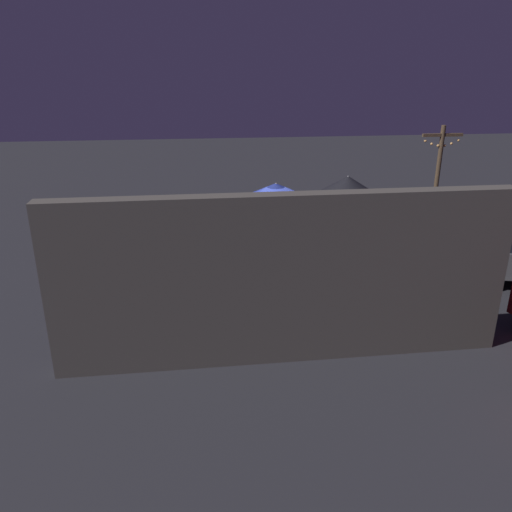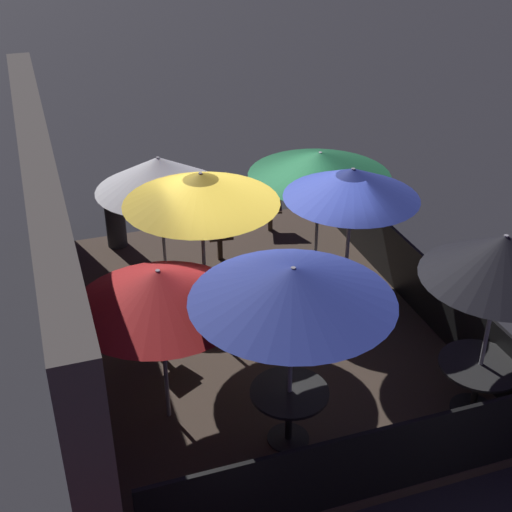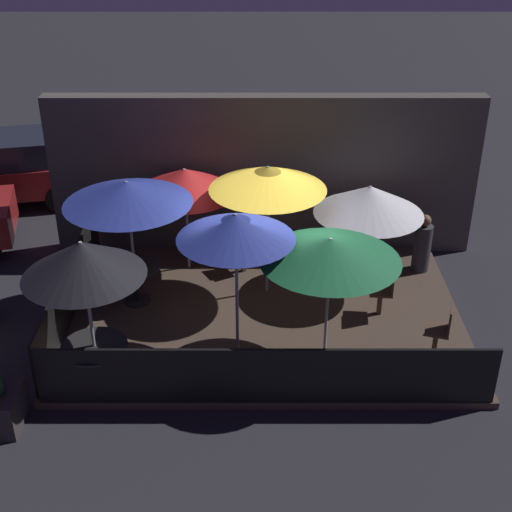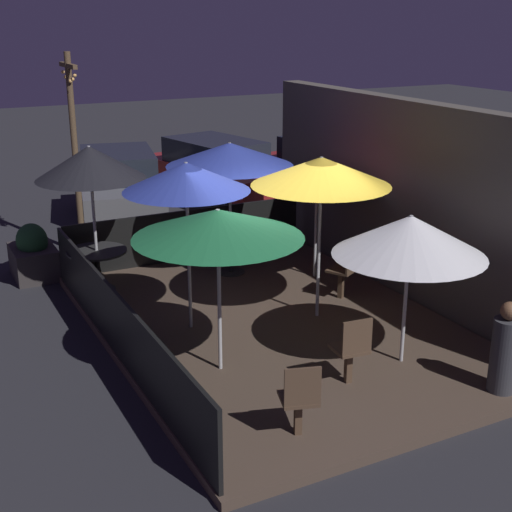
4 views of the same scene
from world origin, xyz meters
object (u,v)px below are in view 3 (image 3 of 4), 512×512
Objects in this scene: patio_umbrella_2 at (367,200)px; patio_chair_2 at (439,328)px; patio_umbrella_3 at (328,249)px; patio_umbrella_1 at (80,259)px; patron_0 at (420,245)px; dining_table_0 at (133,273)px; patio_chair_0 at (382,289)px; patio_umbrella_6 at (234,227)px; dining_table_1 at (93,353)px; patio_umbrella_5 at (182,181)px; patio_umbrella_0 at (125,193)px; patio_umbrella_4 at (265,178)px; patio_chair_1 at (244,247)px.

patio_chair_2 is at bearing -66.21° from patio_umbrella_2.
patio_umbrella_1 is at bearing -169.50° from patio_umbrella_3.
patio_umbrella_3 is at bearing 56.11° from patron_0.
patio_chair_0 reaches higher than dining_table_0.
patio_umbrella_6 reaches higher than patio_chair_0.
patio_umbrella_3 is 3.93m from dining_table_0.
patio_umbrella_6 is (2.11, 0.80, 0.10)m from patio_umbrella_1.
patio_umbrella_2 is at bearing 67.97° from patio_umbrella_3.
patio_umbrella_2 is 2.03× the size of dining_table_1.
patio_chair_0 is at bearing -5.49° from dining_table_0.
patron_0 reaches higher than dining_table_0.
patio_umbrella_5 is 0.84× the size of patio_umbrella_6.
patio_umbrella_6 is 2.11× the size of patron_0.
dining_table_1 is at bearing 25.28° from patio_chair_2.
patio_umbrella_0 is at bearing -172.44° from patio_umbrella_2.
patio_umbrella_5 is at bearing 168.33° from patio_umbrella_2.
patio_umbrella_0 is 2.36m from patio_umbrella_1.
patron_0 is at bearing -1.15° from patio_umbrella_5.
patio_umbrella_4 is 1.96m from patio_umbrella_6.
patio_umbrella_5 reaches higher than dining_table_0.
patio_umbrella_2 is 2.24× the size of dining_table_0.
patio_umbrella_5 reaches higher than patio_umbrella_2.
patio_umbrella_1 is 2.45× the size of dining_table_1.
patio_umbrella_5 reaches higher than patio_chair_1.
patio_umbrella_3 is 3.82m from patron_0.
patio_chair_1 is (2.22, 3.46, -1.66)m from patio_umbrella_1.
dining_table_0 is at bearing -124.19° from patio_umbrella_5.
dining_table_0 is (-3.26, 1.70, -1.40)m from patio_umbrella_3.
patio_umbrella_3 is 2.39× the size of patio_chair_2.
patio_chair_1 is (1.97, 1.11, -0.06)m from dining_table_0.
patio_umbrella_5 is 4.14m from patio_chair_0.
patio_chair_0 is 2.87m from patio_chair_1.
patio_umbrella_2 is at bearing 29.11° from patron_0.
patio_chair_0 is (2.03, -0.77, -1.76)m from patio_umbrella_4.
patio_umbrella_3 is 2.38m from patio_chair_2.
dining_table_0 is at bearing 152.53° from patio_umbrella_3.
patio_umbrella_6 is at bearing 40.14° from patron_0.
patio_umbrella_5 is 2.30× the size of dining_table_0.
patio_umbrella_3 is 2.29× the size of patio_chair_1.
patio_chair_1 is (0.11, 2.65, -1.75)m from patio_umbrella_6.
patio_umbrella_0 is 4.23m from patio_umbrella_2.
patio_umbrella_4 is 2.48× the size of dining_table_1.
patio_umbrella_5 is 2.20× the size of patio_chair_1.
patio_umbrella_0 is at bearing 172.87° from dining_table_0.
patio_umbrella_6 is at bearing -39.60° from patio_umbrella_0.
dining_table_0 is 5.49m from patron_0.
patio_chair_0 is (1.14, 1.27, -1.47)m from patio_umbrella_3.
dining_table_1 is at bearing -96.02° from patio_umbrella_0.
dining_table_0 is at bearing -172.44° from patio_umbrella_2.
patio_umbrella_0 is at bearing -124.19° from patio_umbrella_5.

